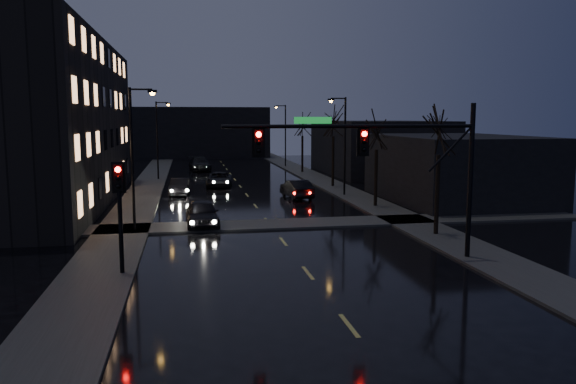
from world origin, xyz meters
name	(u,v)px	position (x,y,z in m)	size (l,w,h in m)	color
ground	(370,352)	(0.00, 0.00, 0.00)	(160.00, 160.00, 0.00)	black
sidewalk_left	(144,192)	(-8.50, 35.00, 0.06)	(3.00, 140.00, 0.12)	#2D2D2B
sidewalk_right	(337,188)	(8.50, 35.00, 0.06)	(3.00, 140.00, 0.12)	#2D2D2B
sidewalk_cross	(271,224)	(0.00, 18.50, 0.06)	(40.00, 3.00, 0.12)	#2D2D2B
apartment_block	(24,123)	(-16.50, 30.00, 6.00)	(12.00, 30.00, 12.00)	black
commercial_right_near	(456,168)	(15.50, 26.00, 2.50)	(10.00, 14.00, 5.00)	black
commercial_right_far	(379,147)	(17.00, 48.00, 3.00)	(12.00, 18.00, 6.00)	black
far_block	(198,133)	(-3.00, 78.00, 4.00)	(22.00, 10.00, 8.00)	black
signal_mast	(391,153)	(3.85, 9.00, 4.87)	(11.11, 0.41, 7.00)	black
signal_pole_left	(120,202)	(-7.50, 8.99, 3.01)	(0.35, 0.41, 4.53)	black
tree_near	(440,120)	(8.40, 14.00, 6.22)	(3.52, 3.52, 8.08)	black
tree_mid_a	(377,125)	(8.40, 24.00, 5.83)	(3.30, 3.30, 7.58)	black
tree_mid_b	(333,115)	(8.40, 36.00, 6.61)	(3.74, 3.74, 8.59)	black
tree_far	(302,120)	(8.40, 50.00, 6.06)	(3.43, 3.43, 7.88)	black
streetlight_l_near	(136,147)	(-7.58, 18.00, 4.77)	(1.53, 0.28, 8.00)	black
streetlight_l_far	(159,133)	(-7.58, 45.00, 4.77)	(1.53, 0.28, 8.00)	black
streetlight_r_mid	(342,138)	(7.58, 30.00, 4.77)	(1.53, 0.28, 8.00)	black
streetlight_r_far	(284,130)	(7.58, 58.00, 4.77)	(1.53, 0.28, 8.00)	black
oncoming_car_a	(202,213)	(-4.02, 18.92, 0.79)	(1.86, 4.62, 1.57)	black
oncoming_car_b	(180,187)	(-5.48, 33.02, 0.68)	(1.44, 4.12, 1.36)	black
oncoming_car_c	(219,179)	(-1.93, 38.22, 0.67)	(2.23, 4.83, 1.34)	black
oncoming_car_d	(200,164)	(-3.33, 54.84, 0.82)	(2.30, 5.65, 1.64)	black
lead_car	(297,189)	(3.70, 29.41, 0.74)	(1.57, 4.50, 1.48)	black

